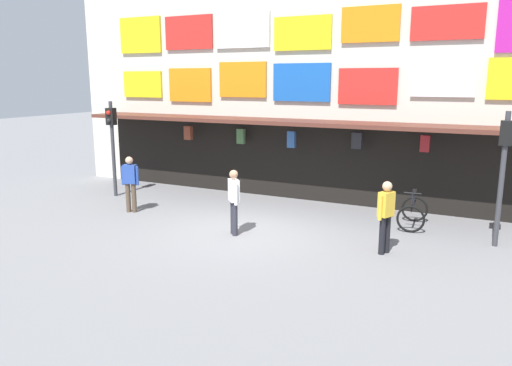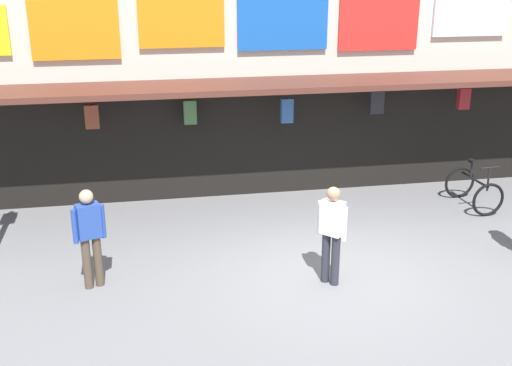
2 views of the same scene
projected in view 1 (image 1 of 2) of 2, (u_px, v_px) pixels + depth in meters
The scene contains 8 objects.
ground_plane at pixel (244, 231), 12.87m from camera, with size 80.00×80.00×0.00m, color slate.
shopfront at pixel (308, 77), 16.06m from camera, with size 18.00×2.60×8.00m.
traffic_light_near at pixel (112, 133), 16.38m from camera, with size 0.31×0.34×3.20m.
traffic_light_far at pixel (504, 157), 11.31m from camera, with size 0.28×0.33×3.20m.
bicycle_parked at pixel (413, 213), 13.18m from camera, with size 0.79×1.20×1.05m.
pedestrian_in_green at pixel (234, 199), 12.41m from camera, with size 0.41×0.41×1.68m.
pedestrian_in_black at pixel (386, 213), 11.05m from camera, with size 0.35×0.49×1.68m.
pedestrian_in_purple at pixel (130, 180), 14.58m from camera, with size 0.50×0.44×1.68m.
Camera 1 is at (5.74, -10.92, 3.89)m, focal length 34.49 mm.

